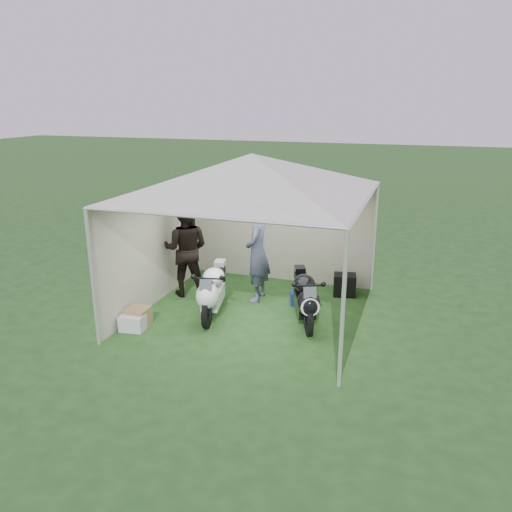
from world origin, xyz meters
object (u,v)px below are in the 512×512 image
object	(u,v)px
motorcycle_black	(305,297)
crate_0	(133,322)
canopy_tent	(252,178)
person_dark_jacket	(186,249)
equipment_box	(345,285)
paddock_stand	(299,298)
person_blue_jacket	(258,252)
crate_1	(138,317)
motorcycle_white	(212,290)

from	to	relation	value
motorcycle_black	crate_0	size ratio (longest dim) A/B	4.11
canopy_tent	person_dark_jacket	size ratio (longest dim) A/B	2.88
motorcycle_black	equipment_box	world-z (taller)	motorcycle_black
canopy_tent	paddock_stand	distance (m)	2.64
motorcycle_black	equipment_box	distance (m)	1.65
person_blue_jacket	crate_0	xyz separation A→B (m)	(-1.63, -2.06, -0.86)
person_blue_jacket	crate_1	distance (m)	2.62
canopy_tent	crate_0	bearing A→B (deg)	-141.66
canopy_tent	crate_1	size ratio (longest dim) A/B	15.05
paddock_stand	crate_0	bearing A→B (deg)	-140.51
person_blue_jacket	crate_1	bearing A→B (deg)	-44.20
equipment_box	crate_1	xyz separation A→B (m)	(-3.26, -2.67, -0.06)
motorcycle_white	equipment_box	world-z (taller)	motorcycle_white
canopy_tent	person_blue_jacket	xyz separation A→B (m)	(-0.12, 0.67, -1.58)
paddock_stand	person_dark_jacket	size ratio (longest dim) A/B	0.17
motorcycle_white	person_blue_jacket	size ratio (longest dim) A/B	0.91
motorcycle_white	equipment_box	bearing A→B (deg)	27.13
paddock_stand	person_dark_jacket	xyz separation A→B (m)	(-2.34, -0.20, 0.85)
crate_0	motorcycle_white	bearing A→B (deg)	44.07
equipment_box	crate_0	distance (m)	4.33
paddock_stand	equipment_box	world-z (taller)	equipment_box
equipment_box	motorcycle_black	bearing A→B (deg)	-107.08
person_blue_jacket	crate_0	bearing A→B (deg)	-41.66
motorcycle_black	crate_1	distance (m)	3.02
motorcycle_white	paddock_stand	bearing A→B (deg)	23.11
canopy_tent	person_blue_jacket	world-z (taller)	canopy_tent
equipment_box	crate_1	bearing A→B (deg)	-140.71
motorcycle_white	crate_0	size ratio (longest dim) A/B	4.37
person_blue_jacket	motorcycle_black	bearing A→B (deg)	53.39
canopy_tent	motorcycle_white	size ratio (longest dim) A/B	3.12
canopy_tent	motorcycle_black	xyz separation A→B (m)	(1.04, -0.09, -2.08)
crate_0	motorcycle_black	bearing A→B (deg)	24.94
paddock_stand	equipment_box	size ratio (longest dim) A/B	0.76
person_dark_jacket	paddock_stand	bearing A→B (deg)	171.85
motorcycle_white	person_blue_jacket	bearing A→B (deg)	49.21
motorcycle_black	person_dark_jacket	xyz separation A→B (m)	(-2.63, 0.56, 0.49)
canopy_tent	person_blue_jacket	distance (m)	1.72
motorcycle_white	crate_1	size ratio (longest dim) A/B	4.82
motorcycle_black	person_blue_jacket	world-z (taller)	person_blue_jacket
equipment_box	motorcycle_white	bearing A→B (deg)	-140.46
motorcycle_black	crate_0	world-z (taller)	motorcycle_black
person_blue_jacket	crate_0	size ratio (longest dim) A/B	4.82
canopy_tent	motorcycle_white	world-z (taller)	canopy_tent
paddock_stand	person_blue_jacket	xyz separation A→B (m)	(-0.87, 0.00, 0.87)
canopy_tent	paddock_stand	bearing A→B (deg)	42.04
canopy_tent	crate_1	xyz separation A→B (m)	(-1.75, -1.21, -2.41)
person_dark_jacket	crate_1	bearing A→B (deg)	71.86
motorcycle_black	motorcycle_white	bearing A→B (deg)	167.23
canopy_tent	paddock_stand	xyz separation A→B (m)	(0.74, 0.67, -2.45)
person_dark_jacket	person_blue_jacket	xyz separation A→B (m)	(1.47, 0.20, 0.02)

